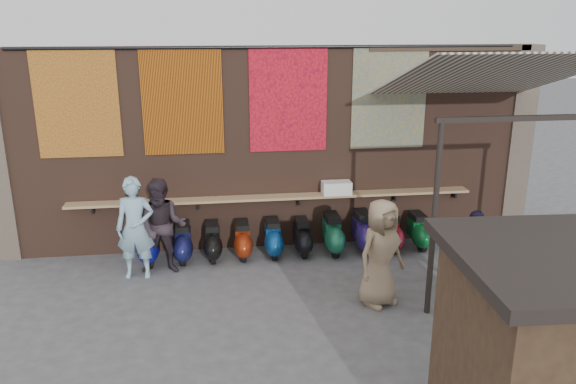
# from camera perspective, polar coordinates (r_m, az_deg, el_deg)

# --- Properties ---
(ground) EXTENTS (70.00, 70.00, 0.00)m
(ground) POSITION_cam_1_polar(r_m,az_deg,el_deg) (9.40, 0.31, -11.21)
(ground) COLOR #474749
(ground) RESTS_ON ground
(brick_wall) EXTENTS (10.00, 0.40, 4.00)m
(brick_wall) POSITION_cam_1_polar(r_m,az_deg,el_deg) (11.24, -1.64, 4.41)
(brick_wall) COLOR brown
(brick_wall) RESTS_ON ground
(pier_right) EXTENTS (0.50, 0.50, 4.00)m
(pier_right) POSITION_cam_1_polar(r_m,az_deg,el_deg) (12.87, 22.12, 4.77)
(pier_right) COLOR #4C4238
(pier_right) RESTS_ON ground
(eating_counter) EXTENTS (8.00, 0.32, 0.05)m
(eating_counter) POSITION_cam_1_polar(r_m,az_deg,el_deg) (11.12, -1.39, -0.54)
(eating_counter) COLOR #9E7A51
(eating_counter) RESTS_ON brick_wall
(shelf_box) EXTENTS (0.58, 0.31, 0.26)m
(shelf_box) POSITION_cam_1_polar(r_m,az_deg,el_deg) (11.24, 4.94, 0.43)
(shelf_box) COLOR white
(shelf_box) RESTS_ON eating_counter
(tapestry_redgold) EXTENTS (1.50, 0.02, 2.00)m
(tapestry_redgold) POSITION_cam_1_polar(r_m,az_deg,el_deg) (11.05, -20.65, 8.40)
(tapestry_redgold) COLOR maroon
(tapestry_redgold) RESTS_ON brick_wall
(tapestry_sun) EXTENTS (1.50, 0.02, 2.00)m
(tapestry_sun) POSITION_cam_1_polar(r_m,az_deg,el_deg) (10.80, -10.67, 9.00)
(tapestry_sun) COLOR orange
(tapestry_sun) RESTS_ON brick_wall
(tapestry_orange) EXTENTS (1.50, 0.02, 2.00)m
(tapestry_orange) POSITION_cam_1_polar(r_m,az_deg,el_deg) (10.89, 0.04, 9.35)
(tapestry_orange) COLOR red
(tapestry_orange) RESTS_ON brick_wall
(tapestry_multi) EXTENTS (1.50, 0.02, 2.00)m
(tapestry_multi) POSITION_cam_1_polar(r_m,az_deg,el_deg) (11.33, 10.24, 9.39)
(tapestry_multi) COLOR #255B89
(tapestry_multi) RESTS_ON brick_wall
(hang_rail) EXTENTS (9.50, 0.06, 0.06)m
(hang_rail) POSITION_cam_1_polar(r_m,az_deg,el_deg) (10.75, -1.59, 14.50)
(hang_rail) COLOR black
(hang_rail) RESTS_ON brick_wall
(scooter_stool_0) EXTENTS (0.39, 0.86, 0.82)m
(scooter_stool_0) POSITION_cam_1_polar(r_m,az_deg,el_deg) (11.06, -13.92, -4.94)
(scooter_stool_0) COLOR #0D1198
(scooter_stool_0) RESTS_ON ground
(scooter_stool_1) EXTENTS (0.35, 0.77, 0.73)m
(scooter_stool_1) POSITION_cam_1_polar(r_m,az_deg,el_deg) (11.00, -10.60, -5.08)
(scooter_stool_1) COLOR #131547
(scooter_stool_1) RESTS_ON ground
(scooter_stool_2) EXTENTS (0.34, 0.75, 0.71)m
(scooter_stool_2) POSITION_cam_1_polar(r_m,az_deg,el_deg) (10.99, -7.66, -5.01)
(scooter_stool_2) COLOR black
(scooter_stool_2) RESTS_ON ground
(scooter_stool_3) EXTENTS (0.33, 0.74, 0.71)m
(scooter_stool_3) POSITION_cam_1_polar(r_m,az_deg,el_deg) (11.01, -4.63, -4.90)
(scooter_stool_3) COLOR maroon
(scooter_stool_3) RESTS_ON ground
(scooter_stool_4) EXTENTS (0.34, 0.76, 0.72)m
(scooter_stool_4) POSITION_cam_1_polar(r_m,az_deg,el_deg) (11.05, -1.53, -4.72)
(scooter_stool_4) COLOR navy
(scooter_stool_4) RESTS_ON ground
(scooter_stool_5) EXTENTS (0.33, 0.74, 0.70)m
(scooter_stool_5) POSITION_cam_1_polar(r_m,az_deg,el_deg) (11.13, 1.45, -4.60)
(scooter_stool_5) COLOR black
(scooter_stool_5) RESTS_ON ground
(scooter_stool_6) EXTENTS (0.37, 0.82, 0.77)m
(scooter_stool_6) POSITION_cam_1_polar(r_m,az_deg,el_deg) (11.21, 4.55, -4.30)
(scooter_stool_6) COLOR #175D41
(scooter_stool_6) RESTS_ON ground
(scooter_stool_7) EXTENTS (0.38, 0.84, 0.80)m
(scooter_stool_7) POSITION_cam_1_polar(r_m,az_deg,el_deg) (11.35, 7.65, -4.05)
(scooter_stool_7) COLOR navy
(scooter_stool_7) RESTS_ON ground
(scooter_stool_8) EXTENTS (0.34, 0.76, 0.72)m
(scooter_stool_8) POSITION_cam_1_polar(r_m,az_deg,el_deg) (11.55, 10.45, -4.03)
(scooter_stool_8) COLOR maroon
(scooter_stool_8) RESTS_ON ground
(scooter_stool_9) EXTENTS (0.34, 0.75, 0.71)m
(scooter_stool_9) POSITION_cam_1_polar(r_m,az_deg,el_deg) (11.73, 13.09, -3.88)
(scooter_stool_9) COLOR #0C5928
(scooter_stool_9) RESTS_ON ground
(diner_left) EXTENTS (0.70, 0.48, 1.86)m
(diner_left) POSITION_cam_1_polar(r_m,az_deg,el_deg) (10.32, -15.24, -3.55)
(diner_left) COLOR #85AEC1
(diner_left) RESTS_ON ground
(diner_right) EXTENTS (0.93, 0.76, 1.78)m
(diner_right) POSITION_cam_1_polar(r_m,az_deg,el_deg) (10.38, -12.62, -3.47)
(diner_right) COLOR #2E242B
(diner_right) RESTS_ON ground
(shopper_navy) EXTENTS (0.98, 0.59, 1.56)m
(shopper_navy) POSITION_cam_1_polar(r_m,az_deg,el_deg) (9.66, 18.42, -6.21)
(shopper_navy) COLOR #1B1632
(shopper_navy) RESTS_ON ground
(shopper_tan) EXTENTS (1.04, 0.91, 1.79)m
(shopper_tan) POSITION_cam_1_polar(r_m,az_deg,el_deg) (9.14, 9.40, -6.12)
(shopper_tan) COLOR #8D7659
(shopper_tan) RESTS_ON ground
(stall_sign) EXTENTS (1.20, 0.11, 0.50)m
(stall_sign) POSITION_cam_1_polar(r_m,az_deg,el_deg) (6.54, 24.03, -8.89)
(stall_sign) COLOR gold
(stall_sign) RESTS_ON market_stall
(stall_shelf) EXTENTS (1.85, 0.21, 0.06)m
(stall_shelf) POSITION_cam_1_polar(r_m,az_deg,el_deg) (6.94, 23.15, -15.38)
(stall_shelf) COLOR #473321
(stall_shelf) RESTS_ON market_stall
(awning_canvas) EXTENTS (3.20, 3.28, 0.97)m
(awning_canvas) POSITION_cam_1_polar(r_m,az_deg,el_deg) (10.28, 19.65, 11.03)
(awning_canvas) COLOR beige
(awning_canvas) RESTS_ON brick_wall
(awning_ledger) EXTENTS (3.30, 0.08, 0.12)m
(awning_ledger) POSITION_cam_1_polar(r_m,az_deg,el_deg) (11.69, 16.25, 13.90)
(awning_ledger) COLOR #33261C
(awning_ledger) RESTS_ON brick_wall
(awning_header) EXTENTS (3.00, 0.08, 0.08)m
(awning_header) POSITION_cam_1_polar(r_m,az_deg,el_deg) (9.04, 23.65, 6.90)
(awning_header) COLOR black
(awning_header) RESTS_ON awning_post_left
(awning_post_left) EXTENTS (0.09, 0.09, 3.10)m
(awning_post_left) POSITION_cam_1_polar(r_m,az_deg,el_deg) (8.77, 14.62, -2.83)
(awning_post_left) COLOR black
(awning_post_left) RESTS_ON ground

